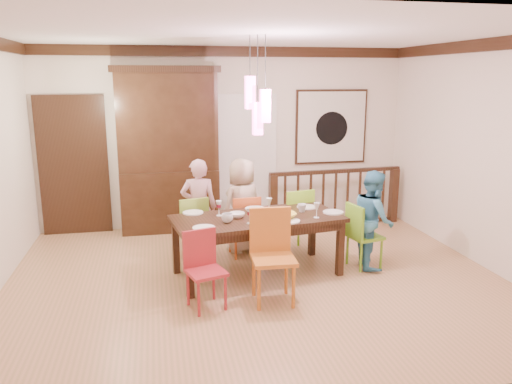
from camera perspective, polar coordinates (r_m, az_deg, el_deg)
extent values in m
plane|color=#A98451|center=(6.22, 0.11, -9.98)|extent=(6.00, 6.00, 0.00)
plane|color=white|center=(5.74, 0.12, 17.72)|extent=(6.00, 6.00, 0.00)
plane|color=silver|center=(8.24, -3.45, 6.18)|extent=(6.00, 0.00, 6.00)
plane|color=silver|center=(7.05, 24.80, 3.84)|extent=(0.00, 5.00, 5.00)
cube|color=black|center=(8.26, -20.08, 2.62)|extent=(1.04, 0.07, 2.24)
cube|color=silver|center=(8.32, -0.99, 3.49)|extent=(0.97, 0.05, 2.22)
cube|color=black|center=(8.64, 8.57, 7.38)|extent=(1.25, 0.04, 1.25)
cube|color=silver|center=(8.62, 8.62, 7.36)|extent=(1.18, 0.02, 1.18)
cylinder|color=black|center=(8.60, 8.65, 7.22)|extent=(0.56, 0.01, 0.56)
cube|color=#FF4CA8|center=(5.95, -0.69, 11.29)|extent=(0.11, 0.11, 0.38)
cylinder|color=black|center=(5.95, -0.70, 15.34)|extent=(0.01, 0.01, 0.46)
cube|color=#FF4CA8|center=(5.89, 1.06, 9.81)|extent=(0.11, 0.11, 0.38)
cylinder|color=black|center=(5.88, 1.08, 14.63)|extent=(0.01, 0.01, 0.61)
cube|color=#FF4CA8|center=(5.93, 0.18, 8.38)|extent=(0.11, 0.11, 0.38)
cylinder|color=black|center=(5.91, 0.19, 13.90)|extent=(0.01, 0.01, 0.76)
cube|color=black|center=(6.15, 0.17, -3.07)|extent=(2.18, 1.23, 0.05)
cube|color=black|center=(6.52, -8.80, -5.74)|extent=(0.09, 0.09, 0.70)
cube|color=black|center=(6.86, 7.32, -4.72)|extent=(0.09, 0.09, 0.70)
cube|color=black|center=(5.79, -8.38, -8.18)|extent=(0.09, 0.09, 0.70)
cube|color=black|center=(6.17, 9.66, -6.85)|extent=(0.09, 0.09, 0.70)
cube|color=black|center=(6.56, -0.56, -2.72)|extent=(1.85, 0.32, 0.10)
cube|color=black|center=(5.79, 1.00, -4.88)|extent=(1.85, 0.32, 0.10)
cube|color=#86B139|center=(6.84, -7.47, -4.13)|extent=(0.48, 0.48, 0.04)
cube|color=#86B139|center=(6.78, -7.53, -2.23)|extent=(0.39, 0.13, 0.43)
cylinder|color=#86B139|center=(6.75, -8.67, -6.35)|extent=(0.03, 0.03, 0.41)
cylinder|color=#86B139|center=(6.77, -5.95, -6.21)|extent=(0.03, 0.03, 0.41)
cylinder|color=#86B139|center=(7.05, -8.82, -5.50)|extent=(0.03, 0.03, 0.41)
cylinder|color=#86B139|center=(7.07, -6.22, -5.36)|extent=(0.03, 0.03, 0.41)
cube|color=#BF5122|center=(6.91, -1.43, -3.92)|extent=(0.43, 0.43, 0.04)
cube|color=#BF5122|center=(6.85, -1.44, -2.07)|extent=(0.39, 0.08, 0.43)
cylinder|color=#BF5122|center=(6.80, -2.49, -6.09)|extent=(0.03, 0.03, 0.41)
cylinder|color=#BF5122|center=(6.86, 0.12, -5.92)|extent=(0.03, 0.03, 0.41)
cylinder|color=#BF5122|center=(7.10, -2.90, -5.27)|extent=(0.03, 0.03, 0.41)
cylinder|color=#BF5122|center=(7.15, -0.40, -5.12)|extent=(0.03, 0.03, 0.41)
cube|color=#8AD12B|center=(7.07, 4.35, -3.32)|extent=(0.49, 0.49, 0.04)
cube|color=#8AD12B|center=(7.00, 4.39, -1.37)|extent=(0.42, 0.12, 0.46)
cylinder|color=#8AD12B|center=(6.94, 3.36, -5.59)|extent=(0.04, 0.04, 0.44)
cylinder|color=#8AD12B|center=(7.03, 6.02, -5.39)|extent=(0.04, 0.04, 0.44)
cylinder|color=#8AD12B|center=(7.25, 2.67, -4.76)|extent=(0.04, 0.04, 0.44)
cylinder|color=#8AD12B|center=(7.33, 5.23, -4.58)|extent=(0.04, 0.04, 0.44)
cube|color=maroon|center=(5.39, -5.73, -9.13)|extent=(0.47, 0.47, 0.04)
cube|color=maroon|center=(5.31, -5.78, -6.88)|extent=(0.37, 0.14, 0.41)
cylinder|color=maroon|center=(5.32, -7.17, -11.89)|extent=(0.03, 0.03, 0.39)
cylinder|color=maroon|center=(5.35, -3.84, -11.68)|extent=(0.03, 0.03, 0.39)
cylinder|color=maroon|center=(5.60, -7.43, -10.59)|extent=(0.03, 0.03, 0.39)
cylinder|color=maroon|center=(5.63, -4.28, -10.40)|extent=(0.03, 0.03, 0.39)
cube|color=#B96621|center=(5.47, 1.99, -7.70)|extent=(0.49, 0.49, 0.04)
cube|color=#B96621|center=(5.38, 2.01, -4.95)|extent=(0.46, 0.07, 0.51)
cylinder|color=#B96621|center=(5.36, 0.46, -11.07)|extent=(0.04, 0.04, 0.48)
cylinder|color=#B96621|center=(5.44, 4.39, -10.72)|extent=(0.04, 0.04, 0.48)
cylinder|color=#B96621|center=(5.69, -0.34, -9.57)|extent=(0.04, 0.04, 0.48)
cylinder|color=#B96621|center=(5.77, 3.36, -9.26)|extent=(0.04, 0.04, 0.48)
cube|color=#67A923|center=(6.64, 12.34, -4.98)|extent=(0.45, 0.45, 0.04)
cube|color=#67A923|center=(6.58, 12.44, -3.09)|extent=(0.11, 0.38, 0.42)
cylinder|color=#67A923|center=(6.52, 11.54, -7.25)|extent=(0.03, 0.03, 0.40)
cylinder|color=#67A923|center=(6.64, 14.03, -7.00)|extent=(0.03, 0.03, 0.40)
cylinder|color=#67A923|center=(6.78, 10.52, -6.38)|extent=(0.03, 0.03, 0.40)
cylinder|color=#67A923|center=(6.90, 12.92, -6.15)|extent=(0.03, 0.03, 0.40)
cube|color=black|center=(8.12, -9.73, -0.96)|extent=(1.54, 0.44, 0.99)
cube|color=black|center=(7.93, -10.09, 7.96)|extent=(1.54, 0.40, 1.54)
cube|color=black|center=(8.12, -10.13, 8.07)|extent=(1.32, 0.02, 1.32)
cube|color=black|center=(7.91, -10.32, 13.67)|extent=(1.65, 0.44, 0.10)
cube|color=black|center=(8.01, 1.83, -1.21)|extent=(0.13, 0.13, 0.92)
cube|color=black|center=(8.76, 15.65, -0.46)|extent=(0.13, 0.13, 0.92)
cube|color=black|center=(8.23, 9.17, 2.36)|extent=(2.27, 0.23, 0.06)
cube|color=black|center=(8.43, 8.95, -3.53)|extent=(2.15, 0.20, 0.05)
imported|color=beige|center=(6.89, -6.55, -1.78)|extent=(0.53, 0.38, 1.36)
imported|color=#BDA78F|center=(6.99, -1.57, -1.57)|extent=(0.78, 0.68, 1.34)
imported|color=teal|center=(6.62, 13.24, -3.04)|extent=(0.58, 0.69, 1.27)
imported|color=yellow|center=(6.07, 3.07, -2.69)|extent=(0.36, 0.36, 0.08)
imported|color=white|center=(6.10, -2.19, -2.66)|extent=(0.24, 0.24, 0.06)
imported|color=silver|center=(5.90, -3.30, -2.99)|extent=(0.17, 0.17, 0.11)
imported|color=silver|center=(6.37, 5.27, -1.83)|extent=(0.13, 0.13, 0.10)
cylinder|color=white|center=(6.35, -7.21, -2.35)|extent=(0.26, 0.26, 0.01)
cylinder|color=white|center=(6.49, -0.12, -1.91)|extent=(0.26, 0.26, 0.01)
cylinder|color=white|center=(6.60, 5.83, -1.71)|extent=(0.26, 0.26, 0.01)
cylinder|color=white|center=(5.70, -5.98, -4.10)|extent=(0.26, 0.26, 0.01)
cylinder|color=white|center=(5.96, 3.81, -3.31)|extent=(0.26, 0.26, 0.01)
cylinder|color=white|center=(6.40, 8.81, -2.29)|extent=(0.26, 0.26, 0.01)
cube|color=#D83359|center=(5.77, 1.15, -3.82)|extent=(0.18, 0.14, 0.01)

